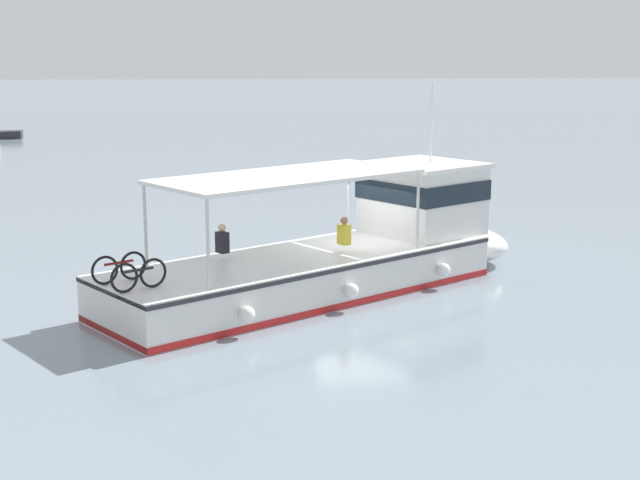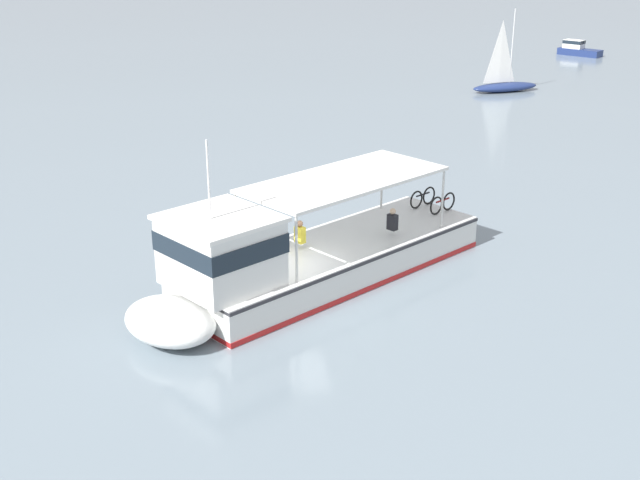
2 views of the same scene
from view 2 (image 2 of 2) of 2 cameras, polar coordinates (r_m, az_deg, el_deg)
ground_plane at (r=24.64m, az=-2.44°, el=-4.20°), size 400.00×400.00×0.00m
ferry_main at (r=24.84m, az=-1.71°, el=-1.41°), size 9.73×12.23×5.32m
motorboat_horizon_east at (r=75.12m, az=17.57°, el=12.63°), size 3.61×3.29×1.26m
sailboat_far_left at (r=57.12m, az=12.79°, el=10.62°), size 2.25×4.97×5.40m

